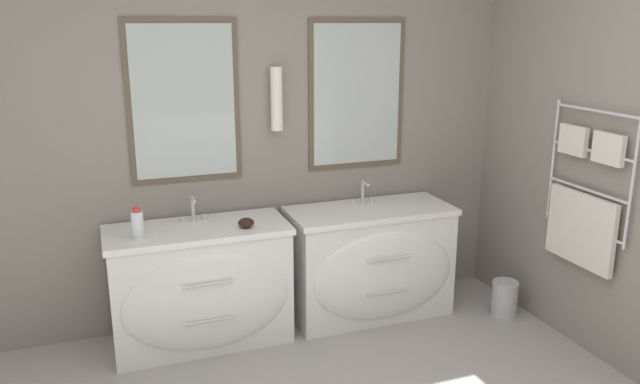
# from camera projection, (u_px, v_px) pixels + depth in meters

# --- Properties ---
(wall_back) EXTENTS (5.11, 0.16, 2.60)m
(wall_back) POSITION_uv_depth(u_px,v_px,m) (262.00, 131.00, 4.20)
(wall_back) COLOR gray
(wall_back) RESTS_ON ground_plane
(wall_right) EXTENTS (0.13, 4.08, 2.60)m
(wall_right) POSITION_uv_depth(u_px,v_px,m) (599.00, 147.00, 3.75)
(wall_right) COLOR gray
(wall_right) RESTS_ON ground_plane
(vanity_left) EXTENTS (1.14, 0.57, 0.78)m
(vanity_left) POSITION_uv_depth(u_px,v_px,m) (201.00, 286.00, 3.96)
(vanity_left) COLOR white
(vanity_left) RESTS_ON ground_plane
(vanity_right) EXTENTS (1.14, 0.57, 0.78)m
(vanity_right) POSITION_uv_depth(u_px,v_px,m) (371.00, 262.00, 4.36)
(vanity_right) COLOR white
(vanity_right) RESTS_ON ground_plane
(faucet_left) EXTENTS (0.17, 0.11, 0.16)m
(faucet_left) POSITION_uv_depth(u_px,v_px,m) (193.00, 210.00, 3.98)
(faucet_left) COLOR silver
(faucet_left) RESTS_ON vanity_left
(faucet_right) EXTENTS (0.17, 0.11, 0.16)m
(faucet_right) POSITION_uv_depth(u_px,v_px,m) (363.00, 193.00, 4.38)
(faucet_right) COLOR silver
(faucet_right) RESTS_ON vanity_right
(toiletry_bottle) EXTENTS (0.07, 0.07, 0.19)m
(toiletry_bottle) POSITION_uv_depth(u_px,v_px,m) (137.00, 224.00, 3.67)
(toiletry_bottle) COLOR silver
(toiletry_bottle) RESTS_ON vanity_left
(amenity_bowl) EXTENTS (0.10, 0.10, 0.06)m
(amenity_bowl) POSITION_uv_depth(u_px,v_px,m) (246.00, 223.00, 3.88)
(amenity_bowl) COLOR black
(amenity_bowl) RESTS_ON vanity_left
(waste_bin) EXTENTS (0.18, 0.18, 0.26)m
(waste_bin) POSITION_uv_depth(u_px,v_px,m) (504.00, 298.00, 4.40)
(waste_bin) COLOR #B7B7BC
(waste_bin) RESTS_ON ground_plane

